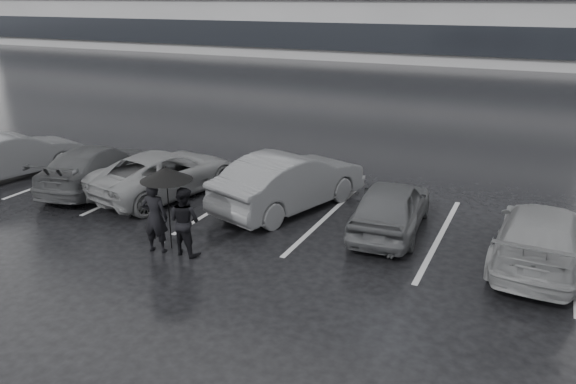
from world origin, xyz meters
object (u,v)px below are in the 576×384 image
Objects in this scene: car_west_d at (14,155)px; pedestrian_left at (155,217)px; car_west_c at (97,167)px; car_west_b at (165,173)px; car_west_a at (290,181)px; car_east at (541,236)px; car_main at (391,206)px; pedestrian_right at (185,221)px.

car_west_d is 2.55× the size of pedestrian_left.
car_west_b is at bearing 179.26° from car_west_c.
car_west_d is (-3.05, -0.23, 0.05)m from car_west_c.
car_west_c is 1.05× the size of car_west_d.
car_west_a reaches higher than car_west_c.
car_west_c is 3.06m from car_west_d.
pedestrian_left is at bearing 23.74° from car_east.
car_main reaches higher than car_west_c.
car_west_a is 1.06× the size of car_east.
car_main reaches higher than car_west_b.
car_west_b is 1.09× the size of car_west_d.
car_west_c is 2.69× the size of pedestrian_left.
car_west_d is 0.96× the size of car_east.
car_east is at bearing -169.50° from car_west_b.
car_west_a is (-2.75, 0.37, 0.12)m from car_main.
car_west_b is 2.79× the size of pedestrian_left.
car_west_a is 3.60m from car_west_b.
car_west_b is 1.04× the size of car_west_c.
pedestrian_right reaches higher than car_west_d.
car_east is at bearing -170.93° from pedestrian_left.
car_east is at bearing 170.61° from car_west_c.
car_main is 0.81× the size of car_west_a.
pedestrian_left is 1.06× the size of pedestrian_right.
pedestrian_right is at bearing 177.93° from car_west_d.
pedestrian_right is at bearing 36.04° from car_main.
car_main is 0.83× the size of car_west_b.
car_west_b is at bearing -3.14° from car_main.
car_west_c is 5.48m from pedestrian_right.
car_west_c is 1.00× the size of car_east.
pedestrian_right is (-3.61, -3.03, 0.13)m from car_main.
pedestrian_right is (7.87, -2.37, 0.08)m from car_west_d.
pedestrian_right is (4.82, -2.60, 0.13)m from car_west_c.
car_east is at bearing -151.68° from pedestrian_right.
car_west_d is at bearing -5.44° from car_west_c.
pedestrian_left is (-7.45, -2.86, 0.18)m from car_east.
pedestrian_left reaches higher than car_west_c.
car_east is 7.33m from pedestrian_right.
car_west_a reaches higher than car_west_b.
car_main is at bearing -154.84° from pedestrian_left.
car_west_a is 3.87m from pedestrian_left.
car_west_b is 2.14m from car_west_c.
pedestrian_left is at bearing 22.27° from pedestrian_right.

